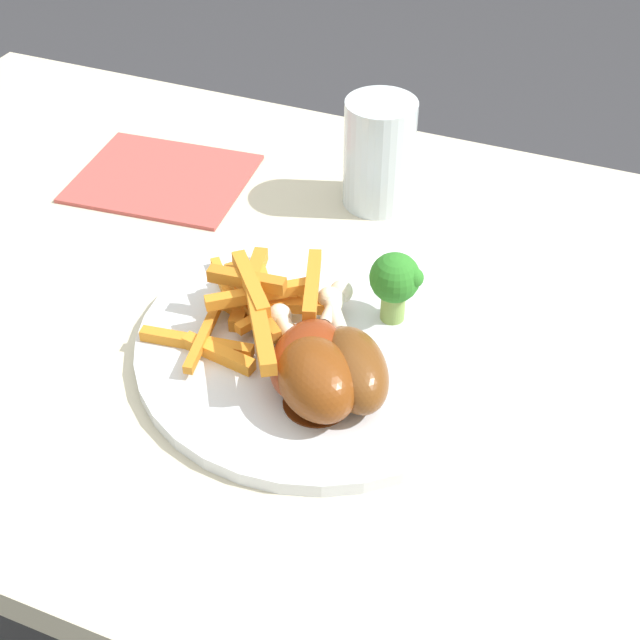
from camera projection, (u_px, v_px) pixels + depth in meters
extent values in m
cube|color=beige|center=(272.00, 310.00, 0.77)|extent=(1.04, 0.65, 0.03)
cylinder|color=#9C9582|center=(75.00, 310.00, 1.31)|extent=(0.06, 0.06, 0.68)
cylinder|color=silver|center=(320.00, 344.00, 0.70)|extent=(0.29, 0.29, 0.01)
cylinder|color=#87AB52|center=(393.00, 306.00, 0.71)|extent=(0.02, 0.02, 0.03)
sphere|color=#2E8027|center=(394.00, 278.00, 0.69)|extent=(0.04, 0.04, 0.04)
sphere|color=#2E8027|center=(398.00, 290.00, 0.68)|extent=(0.01, 0.01, 0.01)
sphere|color=#2E8027|center=(413.00, 279.00, 0.68)|extent=(0.02, 0.02, 0.02)
sphere|color=#2E8027|center=(403.00, 270.00, 0.70)|extent=(0.02, 0.02, 0.02)
sphere|color=#2E8027|center=(400.00, 266.00, 0.70)|extent=(0.02, 0.02, 0.02)
cube|color=orange|center=(253.00, 320.00, 0.71)|extent=(0.08, 0.04, 0.01)
cube|color=orange|center=(205.00, 333.00, 0.69)|extent=(0.02, 0.09, 0.01)
cube|color=orange|center=(261.00, 294.00, 0.70)|extent=(0.08, 0.06, 0.01)
cube|color=orange|center=(251.00, 284.00, 0.69)|extent=(0.06, 0.06, 0.01)
cube|color=orange|center=(268.00, 300.00, 0.73)|extent=(0.06, 0.07, 0.01)
cube|color=orange|center=(223.00, 355.00, 0.68)|extent=(0.06, 0.02, 0.01)
cube|color=orange|center=(252.00, 300.00, 0.69)|extent=(0.08, 0.07, 0.01)
cube|color=orange|center=(197.00, 343.00, 0.69)|extent=(0.09, 0.02, 0.01)
cube|color=orange|center=(260.00, 324.00, 0.65)|extent=(0.06, 0.09, 0.01)
cube|color=orange|center=(254.00, 306.00, 0.71)|extent=(0.08, 0.07, 0.01)
cube|color=orange|center=(270.00, 304.00, 0.71)|extent=(0.09, 0.04, 0.01)
cube|color=orange|center=(249.00, 288.00, 0.74)|extent=(0.03, 0.10, 0.01)
cube|color=orange|center=(272.00, 311.00, 0.71)|extent=(0.04, 0.07, 0.01)
cube|color=orange|center=(276.00, 323.00, 0.70)|extent=(0.10, 0.03, 0.01)
cube|color=#C57520|center=(248.00, 280.00, 0.69)|extent=(0.06, 0.02, 0.01)
cube|color=orange|center=(312.00, 284.00, 0.69)|extent=(0.04, 0.08, 0.01)
cube|color=orange|center=(227.00, 292.00, 0.74)|extent=(0.06, 0.07, 0.01)
cylinder|color=#5C1B0B|center=(308.00, 380.00, 0.66)|extent=(0.05, 0.05, 0.00)
ellipsoid|color=maroon|center=(307.00, 359.00, 0.65)|extent=(0.06, 0.08, 0.04)
cylinder|color=beige|center=(333.00, 308.00, 0.70)|extent=(0.02, 0.04, 0.01)
sphere|color=silver|center=(341.00, 292.00, 0.71)|extent=(0.02, 0.02, 0.02)
cylinder|color=#53220A|center=(317.00, 402.00, 0.65)|extent=(0.05, 0.05, 0.00)
ellipsoid|color=brown|center=(317.00, 379.00, 0.63)|extent=(0.09, 0.10, 0.05)
cylinder|color=beige|center=(287.00, 329.00, 0.67)|extent=(0.03, 0.03, 0.01)
sphere|color=silver|center=(279.00, 316.00, 0.69)|extent=(0.02, 0.02, 0.02)
cylinder|color=#4B230E|center=(354.00, 390.00, 0.65)|extent=(0.04, 0.04, 0.00)
ellipsoid|color=brown|center=(355.00, 370.00, 0.64)|extent=(0.08, 0.09, 0.04)
cylinder|color=beige|center=(335.00, 315.00, 0.69)|extent=(0.03, 0.04, 0.01)
sphere|color=silver|center=(329.00, 298.00, 0.70)|extent=(0.02, 0.02, 0.02)
cylinder|color=silver|center=(379.00, 154.00, 0.83)|extent=(0.07, 0.07, 0.11)
cube|color=#B74C47|center=(163.00, 178.00, 0.90)|extent=(0.18, 0.16, 0.00)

